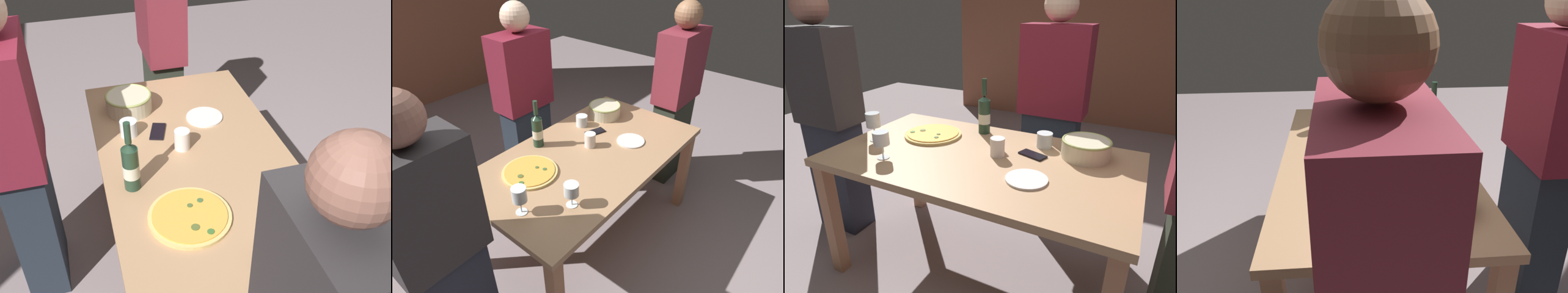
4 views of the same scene
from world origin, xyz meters
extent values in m
plane|color=gray|center=(0.00, 0.00, 0.00)|extent=(8.00, 8.00, 0.00)
cube|color=tan|center=(0.00, 0.00, 0.73)|extent=(1.60, 0.90, 0.04)
cube|color=#B17855|center=(0.74, -0.40, 0.35)|extent=(0.07, 0.07, 0.71)
cube|color=#B17855|center=(0.74, 0.40, 0.35)|extent=(0.07, 0.07, 0.71)
cylinder|color=#D9BB6C|center=(-0.40, 0.14, 0.76)|extent=(0.35, 0.35, 0.02)
cylinder|color=#F5A73F|center=(-0.40, 0.14, 0.77)|extent=(0.31, 0.31, 0.01)
cylinder|color=#47602C|center=(-0.35, 0.13, 0.77)|extent=(0.02, 0.02, 0.00)
cylinder|color=#3A692C|center=(-0.51, 0.09, 0.77)|extent=(0.03, 0.03, 0.00)
cylinder|color=#3F6233|center=(-0.33, 0.08, 0.77)|extent=(0.03, 0.03, 0.00)
cylinder|color=#52612A|center=(-0.47, 0.14, 0.77)|extent=(0.04, 0.04, 0.00)
cylinder|color=beige|center=(0.50, 0.24, 0.80)|extent=(0.25, 0.25, 0.10)
torus|color=#9FAB5D|center=(0.50, 0.24, 0.84)|extent=(0.25, 0.25, 0.01)
cylinder|color=#213B2A|center=(-0.14, 0.33, 0.85)|extent=(0.07, 0.07, 0.21)
cone|color=#213B2A|center=(-0.14, 0.33, 0.97)|extent=(0.07, 0.07, 0.03)
cylinder|color=#213B2A|center=(-0.14, 0.33, 1.04)|extent=(0.03, 0.03, 0.10)
cylinder|color=silver|center=(-0.14, 0.33, 0.84)|extent=(0.07, 0.07, 0.06)
cylinder|color=white|center=(-0.66, -0.08, 0.75)|extent=(0.06, 0.06, 0.00)
cylinder|color=white|center=(-0.66, -0.08, 0.79)|extent=(0.01, 0.01, 0.08)
cylinder|color=white|center=(-0.66, -0.08, 0.88)|extent=(0.08, 0.08, 0.08)
cylinder|color=white|center=(-0.44, -0.25, 0.75)|extent=(0.06, 0.06, 0.00)
cylinder|color=white|center=(-0.44, -0.25, 0.79)|extent=(0.01, 0.01, 0.07)
cylinder|color=white|center=(-0.44, -0.25, 0.86)|extent=(0.08, 0.08, 0.07)
cylinder|color=white|center=(0.08, 0.05, 0.80)|extent=(0.08, 0.08, 0.10)
cylinder|color=white|center=(0.26, 0.28, 0.79)|extent=(0.09, 0.09, 0.08)
cylinder|color=white|center=(0.31, -0.14, 0.76)|extent=(0.20, 0.20, 0.01)
cube|color=black|center=(0.25, 0.13, 0.76)|extent=(0.16, 0.11, 0.01)
sphere|color=#8F5E4F|center=(-1.09, -0.03, 1.49)|extent=(0.21, 0.21, 0.21)
cube|color=#202934|center=(0.16, 0.80, 0.39)|extent=(0.38, 0.20, 0.79)
cube|color=maroon|center=(0.16, 0.80, 1.09)|extent=(0.44, 0.24, 0.59)
cube|color=#2D3327|center=(1.09, -0.08, 0.39)|extent=(0.39, 0.20, 0.78)
cube|color=maroon|center=(1.09, -0.08, 1.07)|extent=(0.45, 0.24, 0.59)
camera|label=1|loc=(-1.70, 0.50, 2.12)|focal=42.69mm
camera|label=2|loc=(-1.45, -1.19, 2.04)|focal=31.03mm
camera|label=3|loc=(0.73, -1.43, 1.48)|focal=30.55mm
camera|label=4|loc=(1.79, -0.16, 1.59)|focal=36.22mm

